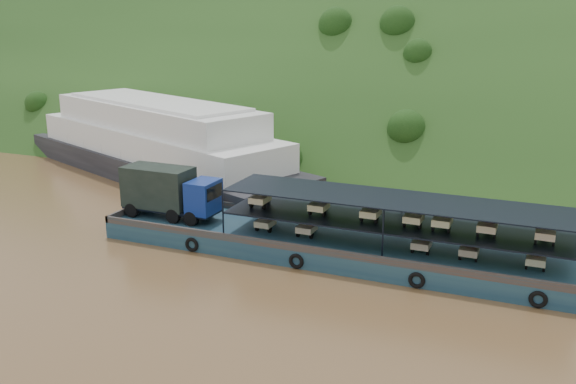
% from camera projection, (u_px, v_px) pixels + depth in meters
% --- Properties ---
extents(ground, '(160.00, 160.00, 0.00)m').
position_uv_depth(ground, '(297.00, 248.00, 46.32)').
color(ground, brown).
rests_on(ground, ground).
extents(hillside, '(140.00, 39.60, 39.60)m').
position_uv_depth(hillside, '(409.00, 152.00, 78.22)').
color(hillside, '#1F3D16').
rests_on(hillside, ground).
extents(cargo_barge, '(35.00, 7.18, 5.07)m').
position_uv_depth(cargo_barge, '(318.00, 235.00, 45.16)').
color(cargo_barge, '#132E45').
rests_on(cargo_barge, ground).
extents(passenger_ferry, '(39.33, 23.65, 7.81)m').
position_uv_depth(passenger_ferry, '(158.00, 143.00, 66.43)').
color(passenger_ferry, black).
rests_on(passenger_ferry, ground).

